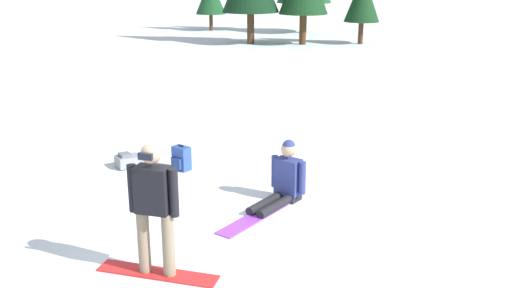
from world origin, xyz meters
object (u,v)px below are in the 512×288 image
Objects in this scene: snowboarder_foreground at (154,208)px; backpack_blue at (181,159)px; snowboarder_midground at (282,182)px; backpack_grey at (128,161)px.

snowboarder_foreground is 3.52× the size of backpack_blue.
snowboarder_foreground is 3.79m from backpack_blue.
snowboarder_midground reaches higher than backpack_grey.
snowboarder_midground is 3.84× the size of backpack_blue.
snowboarder_midground is at bearing -20.87° from backpack_blue.
backpack_blue is (-1.44, 3.45, -0.66)m from snowboarder_foreground.
backpack_blue is at bearing 10.72° from backpack_grey.
snowboarder_midground is at bearing -11.44° from backpack_grey.
snowboarder_midground is (0.76, 2.61, -0.53)m from snowboarder_foreground.
backpack_blue is (-2.20, 0.84, -0.13)m from snowboarder_midground.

